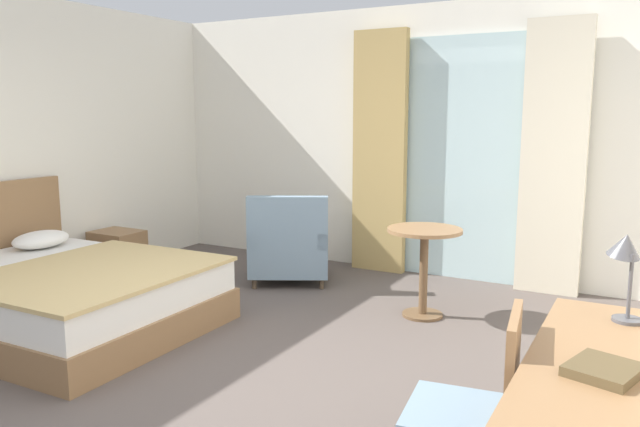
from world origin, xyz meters
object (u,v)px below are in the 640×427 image
at_px(writing_desk, 603,383).
at_px(round_cafe_table, 424,252).
at_px(bed, 58,293).
at_px(desk_lamp, 626,255).
at_px(nightstand, 118,253).
at_px(desk_chair, 480,401).
at_px(closed_book, 604,370).
at_px(armchair_by_window, 289,248).

relative_size(writing_desk, round_cafe_table, 2.03).
bearing_deg(bed, round_cafe_table, 34.09).
xyz_separation_m(bed, desk_lamp, (4.00, -0.09, 0.78)).
distance_m(bed, round_cafe_table, 2.96).
height_order(nightstand, desk_lamp, desk_lamp).
bearing_deg(writing_desk, desk_chair, -179.49).
xyz_separation_m(writing_desk, desk_lamp, (0.02, 0.56, 0.39)).
bearing_deg(desk_chair, closed_book, -17.12).
bearing_deg(desk_lamp, bed, 178.67).
relative_size(writing_desk, closed_book, 6.13).
distance_m(nightstand, armchair_by_window, 1.82).
bearing_deg(writing_desk, nightstand, 157.29).
xyz_separation_m(bed, desk_chair, (3.53, -0.65, 0.21)).
distance_m(bed, closed_book, 4.10).
bearing_deg(closed_book, desk_chair, 179.03).
relative_size(writing_desk, desk_chair, 1.72).
bearing_deg(nightstand, desk_chair, -24.89).
distance_m(bed, desk_lamp, 4.08).
height_order(bed, desk_chair, bed).
relative_size(bed, desk_lamp, 5.45).
xyz_separation_m(desk_lamp, armchair_by_window, (-3.09, 2.10, -0.71)).
height_order(nightstand, closed_book, closed_book).
bearing_deg(desk_lamp, armchair_by_window, 145.84).
bearing_deg(armchair_by_window, bed, -114.38).
distance_m(desk_lamp, armchair_by_window, 3.81).
bearing_deg(writing_desk, round_cafe_table, 123.74).
bearing_deg(armchair_by_window, writing_desk, -40.84).
height_order(desk_chair, desk_lamp, desk_lamp).
height_order(armchair_by_window, round_cafe_table, armchair_by_window).
xyz_separation_m(bed, writing_desk, (3.98, -0.65, 0.39)).
bearing_deg(armchair_by_window, desk_chair, -45.50).
bearing_deg(writing_desk, armchair_by_window, 139.16).
distance_m(desk_chair, round_cafe_table, 2.55).
xyz_separation_m(bed, closed_book, (3.99, -0.80, 0.51)).
height_order(desk_lamp, armchair_by_window, desk_lamp).
height_order(closed_book, armchair_by_window, armchair_by_window).
xyz_separation_m(desk_chair, desk_lamp, (0.48, 0.56, 0.57)).
bearing_deg(closed_book, round_cafe_table, 138.41).
distance_m(bed, writing_desk, 4.06).
bearing_deg(bed, writing_desk, -9.27).
relative_size(nightstand, desk_lamp, 1.18).
distance_m(nightstand, desk_lamp, 5.07).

